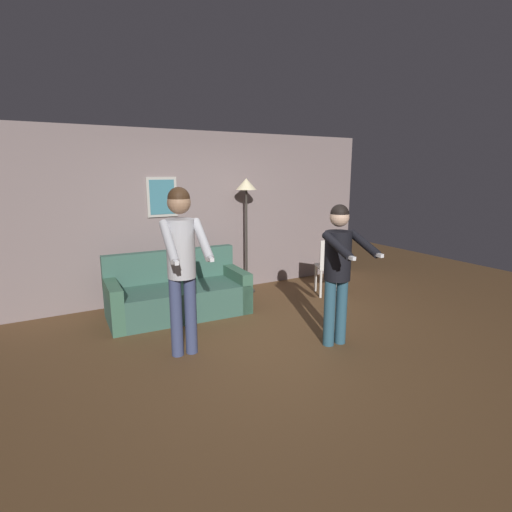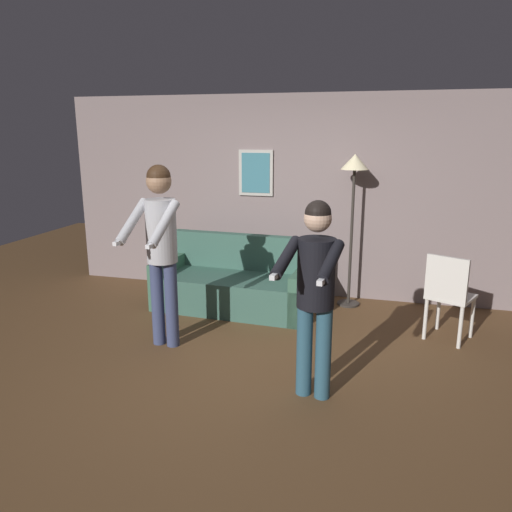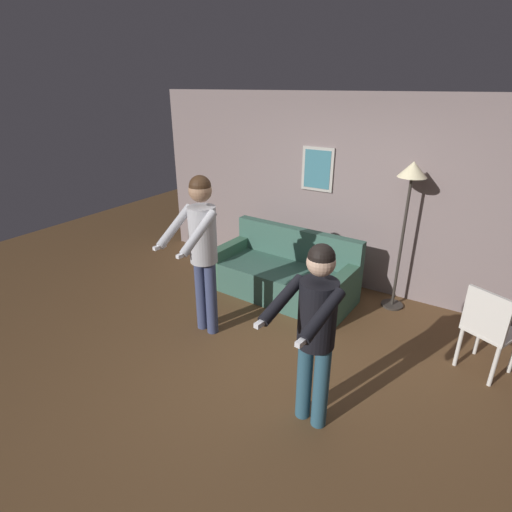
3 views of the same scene
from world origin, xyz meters
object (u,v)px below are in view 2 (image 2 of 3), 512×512
object	(u,v)px
couch	(235,286)
dining_chair_distant	(449,293)
torchiere_lamp	(354,181)
person_standing_left	(161,238)
person_standing_right	(315,283)

from	to	relation	value
couch	dining_chair_distant	world-z (taller)	dining_chair_distant
torchiere_lamp	couch	bearing A→B (deg)	-160.59
person_standing_left	dining_chair_distant	world-z (taller)	person_standing_left
couch	person_standing_left	distance (m)	1.56
torchiere_lamp	dining_chair_distant	bearing A→B (deg)	-38.90
person_standing_right	dining_chair_distant	world-z (taller)	person_standing_right
couch	person_standing_left	size ratio (longest dim) A/B	1.06
torchiere_lamp	person_standing_right	xyz separation A→B (m)	(-0.09, -2.35, -0.58)
torchiere_lamp	person_standing_right	bearing A→B (deg)	-92.10
person_standing_left	dining_chair_distant	distance (m)	2.97
person_standing_left	dining_chair_distant	bearing A→B (deg)	17.40
couch	person_standing_right	world-z (taller)	person_standing_right
person_standing_right	dining_chair_distant	size ratio (longest dim) A/B	1.76
torchiere_lamp	person_standing_left	world-z (taller)	torchiere_lamp
torchiere_lamp	person_standing_left	distance (m)	2.47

